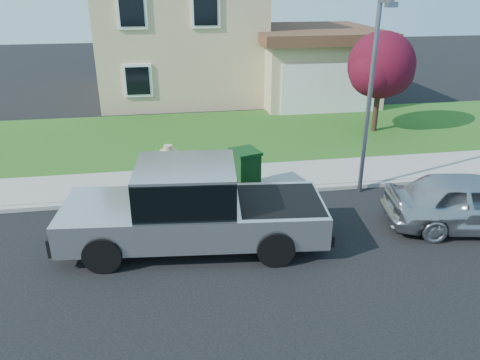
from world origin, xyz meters
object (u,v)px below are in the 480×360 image
at_px(pickup_truck, 193,209).
at_px(street_lamp, 372,89).
at_px(ornamental_tree, 382,68).
at_px(woman, 170,181).
at_px(trash_bin, 245,169).
at_px(sedan, 472,202).

xyz_separation_m(pickup_truck, street_lamp, (5.15, 2.20, 2.17)).
bearing_deg(ornamental_tree, street_lamp, -117.70).
relative_size(woman, street_lamp, 0.35).
xyz_separation_m(ornamental_tree, trash_bin, (-6.32, -4.97, -1.90)).
xyz_separation_m(pickup_truck, woman, (-0.48, 1.82, -0.04)).
xyz_separation_m(woman, street_lamp, (5.64, 0.38, 2.21)).
bearing_deg(ornamental_tree, pickup_truck, -136.24).
xyz_separation_m(sedan, trash_bin, (-5.31, 3.04, 0.03)).
relative_size(sedan, ornamental_tree, 1.07).
relative_size(woman, ornamental_tree, 0.48).
bearing_deg(sedan, ornamental_tree, 2.40).
bearing_deg(woman, street_lamp, -162.99).
distance_m(woman, street_lamp, 6.07).
distance_m(ornamental_tree, trash_bin, 8.26).
relative_size(ornamental_tree, street_lamp, 0.73).
distance_m(woman, ornamental_tree, 10.51).
bearing_deg(woman, pickup_truck, 118.07).
height_order(ornamental_tree, street_lamp, street_lamp).
bearing_deg(sedan, woman, 83.85).
height_order(sedan, street_lamp, street_lamp).
distance_m(pickup_truck, ornamental_tree, 11.27).
bearing_deg(sedan, trash_bin, 69.82).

